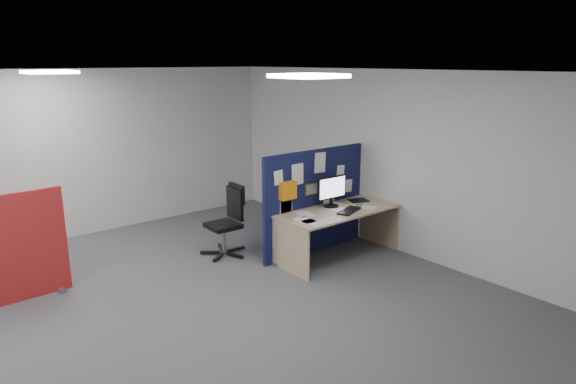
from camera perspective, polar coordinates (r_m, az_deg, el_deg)
floor at (r=5.87m, az=-20.38°, el=-15.28°), size 9.00×9.00×0.00m
ceiling at (r=5.15m, az=-23.05°, el=11.96°), size 9.00×7.00×0.02m
wall_back at (r=8.68m, az=-28.97°, el=2.86°), size 9.00×0.02×2.70m
wall_right at (r=7.90m, az=10.95°, el=3.44°), size 0.02×7.00×2.70m
ceiling_lights at (r=5.89m, az=-21.81°, el=11.95°), size 4.10×4.10×0.04m
navy_divider at (r=7.62m, az=2.86°, el=-1.06°), size 1.89×0.30×1.56m
main_desk at (r=7.52m, az=5.34°, el=-3.09°), size 1.87×0.83×0.73m
monitor_main at (r=7.51m, az=4.87°, el=0.21°), size 0.52×0.22×0.46m
keyboard at (r=7.36m, az=6.81°, el=-2.08°), size 0.48×0.32×0.02m
mouse at (r=7.64m, az=7.90°, el=-1.48°), size 0.11×0.08×0.03m
paper_tray at (r=7.94m, az=7.83°, el=-0.92°), size 0.34×0.30×0.01m
office_chair at (r=7.65m, az=-6.56°, el=-2.66°), size 0.66×0.69×1.03m
desk_papers at (r=7.29m, az=4.45°, el=-2.28°), size 1.37×0.81×0.00m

